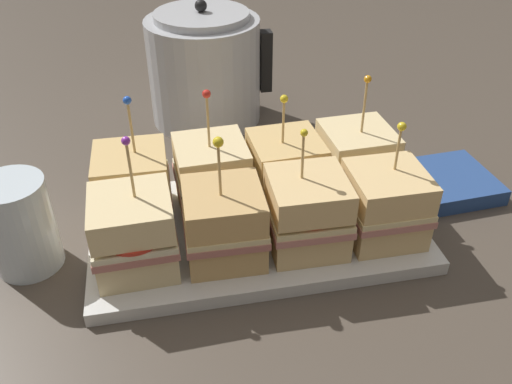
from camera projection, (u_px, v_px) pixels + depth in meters
The scene contains 13 objects.
ground_plane at pixel (256, 234), 0.72m from camera, with size 6.00×6.00×0.00m, color #4C4238.
serving_platter at pixel (256, 229), 0.71m from camera, with size 0.42×0.24×0.02m.
sandwich_front_far_left at pixel (134, 233), 0.62m from camera, with size 0.10×0.10×0.17m.
sandwich_front_center_left at pixel (224, 224), 0.63m from camera, with size 0.10×0.10×0.16m.
sandwich_front_center_right at pixel (307, 213), 0.65m from camera, with size 0.10×0.10×0.16m.
sandwich_front_far_right at pixel (385, 204), 0.66m from camera, with size 0.09×0.09×0.15m.
sandwich_back_far_left at pixel (133, 186), 0.69m from camera, with size 0.10×0.10×0.17m.
sandwich_back_center_left at pixel (212, 176), 0.71m from camera, with size 0.10×0.10×0.17m.
sandwich_back_center_right at pixel (285, 169), 0.73m from camera, with size 0.10×0.10×0.16m.
sandwich_back_far_right at pixel (355, 161), 0.74m from camera, with size 0.10×0.10×0.17m.
kettle_steel at pixel (205, 68), 0.94m from camera, with size 0.21×0.19×0.21m.
drinking_glass at pixel (20, 225), 0.64m from camera, with size 0.08×0.08×0.12m.
napkin_stack at pixel (449, 182), 0.80m from camera, with size 0.13×0.13×0.02m.
Camera 1 is at (-0.11, -0.54, 0.46)m, focal length 38.00 mm.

